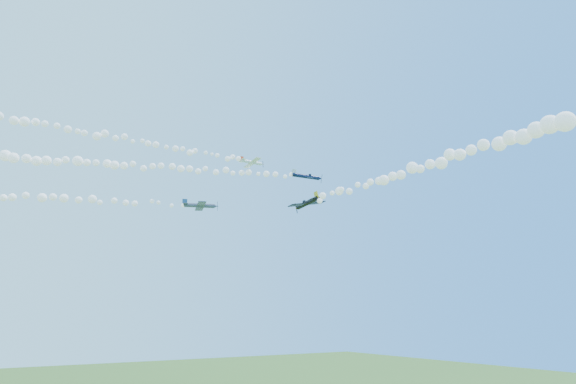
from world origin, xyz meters
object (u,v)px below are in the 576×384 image
plane_white (252,162)px  plane_black (307,203)px  plane_grey (200,205)px  plane_navy (307,177)px

plane_white → plane_black: bearing=-91.3°
plane_grey → plane_black: bearing=-45.1°
plane_navy → plane_grey: plane_navy is taller
plane_navy → plane_white: bearing=-171.1°
plane_navy → plane_black: size_ratio=1.04×
plane_white → plane_grey: plane_white is taller
plane_white → plane_navy: 14.55m
plane_black → plane_grey: bearing=27.7°
plane_navy → plane_grey: (-26.97, 2.30, -10.29)m
plane_white → plane_grey: 17.71m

